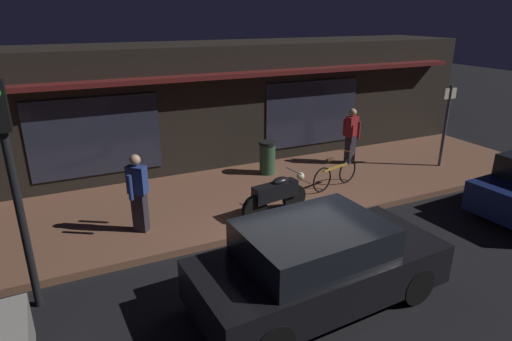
{
  "coord_description": "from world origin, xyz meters",
  "views": [
    {
      "loc": [
        -3.99,
        -6.19,
        4.44
      ],
      "look_at": [
        0.05,
        2.4,
        0.95
      ],
      "focal_mm": 30.15,
      "sensor_mm": 36.0,
      "label": 1
    }
  ],
  "objects": [
    {
      "name": "traffic_light_pole",
      "position": [
        -4.7,
        0.52,
        2.48
      ],
      "size": [
        0.24,
        0.33,
        3.6
      ],
      "color": "black",
      "rests_on": "ground_plane"
    },
    {
      "name": "parked_car_far",
      "position": [
        -0.61,
        -1.28,
        0.7
      ],
      "size": [
        4.2,
        2.01,
        1.42
      ],
      "color": "black",
      "rests_on": "ground_plane"
    },
    {
      "name": "sign_post",
      "position": [
        6.12,
        2.43,
        1.51
      ],
      "size": [
        0.44,
        0.09,
        2.4
      ],
      "color": "#47474C",
      "rests_on": "sidewalk_slab"
    },
    {
      "name": "ground_plane",
      "position": [
        0.0,
        0.0,
        0.0
      ],
      "size": [
        60.0,
        60.0,
        0.0
      ],
      "primitive_type": "plane",
      "color": "black"
    },
    {
      "name": "storefront_building",
      "position": [
        0.0,
        6.39,
        1.8
      ],
      "size": [
        18.0,
        3.3,
        3.6
      ],
      "color": "black",
      "rests_on": "ground_plane"
    },
    {
      "name": "sidewalk_slab",
      "position": [
        0.0,
        3.0,
        0.07
      ],
      "size": [
        18.0,
        4.0,
        0.15
      ],
      "primitive_type": "cube",
      "color": "brown",
      "rests_on": "ground_plane"
    },
    {
      "name": "motorcycle",
      "position": [
        0.16,
        1.57,
        0.65
      ],
      "size": [
        1.7,
        0.58,
        0.97
      ],
      "color": "black",
      "rests_on": "sidewalk_slab"
    },
    {
      "name": "person_photographer",
      "position": [
        -2.74,
        2.1,
        1.03
      ],
      "size": [
        0.47,
        0.52,
        1.67
      ],
      "color": "#28232D",
      "rests_on": "sidewalk_slab"
    },
    {
      "name": "person_bystander",
      "position": [
        3.83,
        3.78,
        1.03
      ],
      "size": [
        0.43,
        0.61,
        1.67
      ],
      "color": "#28232D",
      "rests_on": "sidewalk_slab"
    },
    {
      "name": "bicycle_parked",
      "position": [
        2.3,
        2.36,
        0.51
      ],
      "size": [
        1.62,
        0.54,
        0.91
      ],
      "color": "black",
      "rests_on": "sidewalk_slab"
    },
    {
      "name": "trash_bin",
      "position": [
        1.18,
        4.04,
        0.62
      ],
      "size": [
        0.48,
        0.48,
        0.93
      ],
      "color": "#2D4C33",
      "rests_on": "sidewalk_slab"
    }
  ]
}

